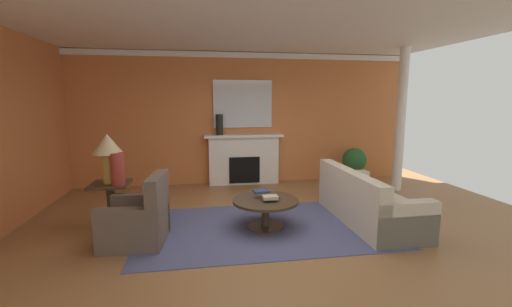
% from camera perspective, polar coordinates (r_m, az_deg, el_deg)
% --- Properties ---
extents(ground_plane, '(9.62, 9.62, 0.00)m').
position_cam_1_polar(ground_plane, '(5.18, 1.04, -12.87)').
color(ground_plane, olive).
extents(wall_fireplace, '(8.00, 0.12, 3.01)m').
position_cam_1_polar(wall_fireplace, '(7.86, -2.99, 5.93)').
color(wall_fireplace, '#CC723D').
rests_on(wall_fireplace, ground_plane).
extents(ceiling_panel, '(8.00, 6.62, 0.06)m').
position_cam_1_polar(ceiling_panel, '(5.22, 0.51, 21.26)').
color(ceiling_panel, white).
extents(crown_moulding, '(8.00, 0.08, 0.12)m').
position_cam_1_polar(crown_moulding, '(7.83, -3.01, 16.36)').
color(crown_moulding, white).
extents(area_rug, '(3.74, 2.22, 0.01)m').
position_cam_1_polar(area_rug, '(5.27, 1.60, -12.43)').
color(area_rug, '#4C517A').
rests_on(area_rug, ground_plane).
extents(fireplace, '(1.80, 0.35, 1.16)m').
position_cam_1_polar(fireplace, '(7.77, -2.10, -1.19)').
color(fireplace, white).
rests_on(fireplace, ground_plane).
extents(mantel_mirror, '(1.35, 0.04, 1.08)m').
position_cam_1_polar(mantel_mirror, '(7.77, -2.27, 8.42)').
color(mantel_mirror, silver).
extents(sofa, '(0.92, 2.11, 0.85)m').
position_cam_1_polar(sofa, '(5.70, 18.26, -8.10)').
color(sofa, beige).
rests_on(sofa, ground_plane).
extents(armchair_near_window, '(0.87, 0.87, 0.95)m').
position_cam_1_polar(armchair_near_window, '(4.92, -19.44, -10.83)').
color(armchair_near_window, brown).
rests_on(armchair_near_window, ground_plane).
extents(coffee_table, '(1.00, 1.00, 0.45)m').
position_cam_1_polar(coffee_table, '(5.15, 1.62, -9.03)').
color(coffee_table, '#3D2D1E').
rests_on(coffee_table, ground_plane).
extents(side_table, '(0.56, 0.56, 0.70)m').
position_cam_1_polar(side_table, '(5.60, -23.38, -7.62)').
color(side_table, '#3D2D1E').
rests_on(side_table, ground_plane).
extents(table_lamp, '(0.44, 0.44, 0.75)m').
position_cam_1_polar(table_lamp, '(5.43, -23.93, 0.76)').
color(table_lamp, '#B28E38').
rests_on(table_lamp, side_table).
extents(vase_mantel_left, '(0.16, 0.16, 0.46)m').
position_cam_1_polar(vase_mantel_left, '(7.57, -6.23, 4.90)').
color(vase_mantel_left, black).
rests_on(vase_mantel_left, fireplace).
extents(vase_on_side_table, '(0.20, 0.20, 0.48)m').
position_cam_1_polar(vase_on_side_table, '(5.32, -22.48, -2.43)').
color(vase_on_side_table, '#9E3328').
rests_on(vase_on_side_table, side_table).
extents(book_red_cover, '(0.24, 0.18, 0.03)m').
position_cam_1_polar(book_red_cover, '(5.15, 2.71, -7.51)').
color(book_red_cover, navy).
rests_on(book_red_cover, coffee_table).
extents(book_art_folio, '(0.23, 0.16, 0.05)m').
position_cam_1_polar(book_art_folio, '(5.02, 2.42, -7.46)').
color(book_art_folio, tan).
rests_on(book_art_folio, coffee_table).
extents(book_small_novel, '(0.26, 0.19, 0.03)m').
position_cam_1_polar(book_small_novel, '(5.19, 0.92, -6.44)').
color(book_small_novel, navy).
rests_on(book_small_novel, coffee_table).
extents(potted_plant, '(0.56, 0.56, 0.83)m').
position_cam_1_polar(potted_plant, '(8.18, 16.35, -1.45)').
color(potted_plant, '#BCB29E').
rests_on(potted_plant, ground_plane).
extents(column_white, '(0.20, 0.20, 3.01)m').
position_cam_1_polar(column_white, '(7.75, 23.37, 5.15)').
color(column_white, white).
rests_on(column_white, ground_plane).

